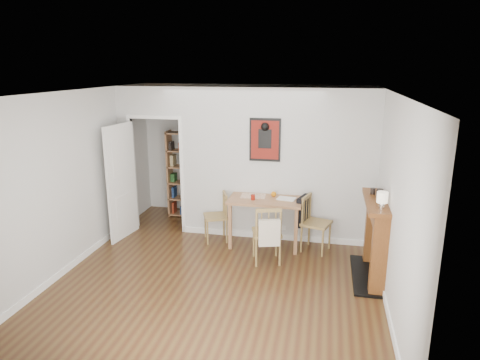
% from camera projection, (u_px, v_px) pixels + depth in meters
% --- Properties ---
extents(ground, '(5.20, 5.20, 0.00)m').
position_uv_depth(ground, '(223.00, 270.00, 6.34)').
color(ground, '#4C3418').
rests_on(ground, ground).
extents(room_shell, '(5.20, 5.20, 5.20)m').
position_uv_depth(room_shell, '(247.00, 166.00, 7.26)').
color(room_shell, silver).
rests_on(room_shell, ground).
extents(dining_table, '(1.20, 0.77, 0.82)m').
position_uv_depth(dining_table, '(266.00, 204.00, 7.10)').
color(dining_table, '#A0704A').
rests_on(dining_table, ground).
extents(chair_left, '(0.56, 0.56, 0.85)m').
position_uv_depth(chair_left, '(216.00, 217.00, 7.34)').
color(chair_left, '#A3874B').
rests_on(chair_left, ground).
extents(chair_right, '(0.63, 0.58, 0.92)m').
position_uv_depth(chair_right, '(315.00, 223.00, 6.92)').
color(chair_right, '#A3874B').
rests_on(chair_right, ground).
extents(chair_front, '(0.57, 0.61, 0.92)m').
position_uv_depth(chair_front, '(267.00, 233.00, 6.51)').
color(chair_front, '#A3874B').
rests_on(chair_front, ground).
extents(bookshelf, '(0.72, 0.29, 1.72)m').
position_uv_depth(bookshelf, '(186.00, 175.00, 8.45)').
color(bookshelf, '#A0704A').
rests_on(bookshelf, ground).
extents(fireplace, '(0.45, 1.25, 1.16)m').
position_uv_depth(fireplace, '(376.00, 237.00, 5.99)').
color(fireplace, brown).
rests_on(fireplace, ground).
extents(red_glass, '(0.07, 0.07, 0.09)m').
position_uv_depth(red_glass, '(253.00, 197.00, 6.97)').
color(red_glass, maroon).
rests_on(red_glass, dining_table).
extents(orange_fruit, '(0.09, 0.09, 0.09)m').
position_uv_depth(orange_fruit, '(274.00, 194.00, 7.14)').
color(orange_fruit, orange).
rests_on(orange_fruit, dining_table).
extents(placemat, '(0.43, 0.34, 0.00)m').
position_uv_depth(placemat, '(253.00, 196.00, 7.18)').
color(placemat, beige).
rests_on(placemat, dining_table).
extents(notebook, '(0.32, 0.26, 0.01)m').
position_uv_depth(notebook, '(286.00, 199.00, 7.01)').
color(notebook, white).
rests_on(notebook, dining_table).
extents(mantel_lamp, '(0.14, 0.14, 0.22)m').
position_uv_depth(mantel_lamp, '(382.00, 198.00, 5.47)').
color(mantel_lamp, silver).
rests_on(mantel_lamp, fireplace).
extents(ceramic_jar_a, '(0.10, 0.10, 0.12)m').
position_uv_depth(ceramic_jar_a, '(380.00, 193.00, 5.97)').
color(ceramic_jar_a, black).
rests_on(ceramic_jar_a, fireplace).
extents(ceramic_jar_b, '(0.07, 0.07, 0.09)m').
position_uv_depth(ceramic_jar_b, '(373.00, 191.00, 6.11)').
color(ceramic_jar_b, black).
rests_on(ceramic_jar_b, fireplace).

